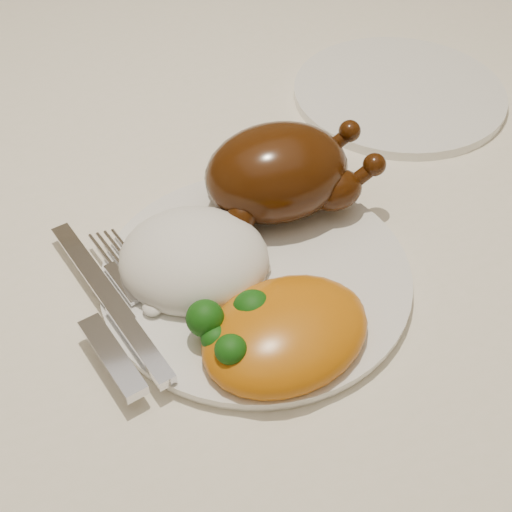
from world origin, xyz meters
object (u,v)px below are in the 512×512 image
object	(u,v)px
dinner_plate	(256,277)
side_plate	(399,93)
roast_chicken	(281,172)
dining_table	(225,235)

from	to	relation	value
dinner_plate	side_plate	xyz separation A→B (m)	(0.25, 0.22, -0.00)
side_plate	roast_chicken	distance (m)	0.25
dining_table	side_plate	world-z (taller)	side_plate
side_plate	roast_chicken	world-z (taller)	roast_chicken
dining_table	side_plate	size ratio (longest dim) A/B	6.68
dining_table	dinner_plate	distance (m)	0.20
side_plate	roast_chicken	size ratio (longest dim) A/B	1.51
dining_table	dinner_plate	world-z (taller)	dinner_plate
dining_table	roast_chicken	world-z (taller)	roast_chicken
dinner_plate	roast_chicken	size ratio (longest dim) A/B	1.64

